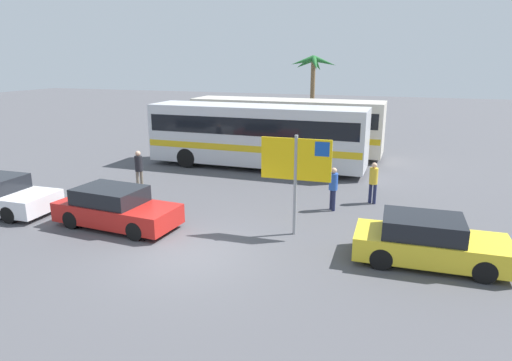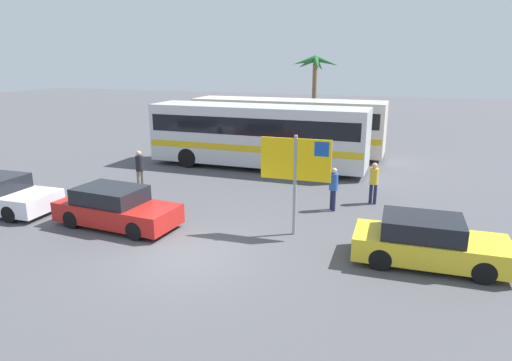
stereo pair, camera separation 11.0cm
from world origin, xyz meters
TOP-DOWN VIEW (x-y plane):
  - ground at (0.00, 0.00)m, footprint 120.00×120.00m
  - bus_front_coach at (-1.65, 10.75)m, footprint 11.02×2.51m
  - bus_rear_coach at (-1.14, 14.54)m, footprint 11.02×2.51m
  - ferry_sign at (2.51, 2.59)m, footprint 2.20×0.12m
  - car_red at (-3.33, 1.32)m, footprint 4.25×1.97m
  - car_yellow at (6.42, 1.72)m, footprint 4.06×1.80m
  - pedestrian_near_sign at (-5.03, 5.30)m, footprint 0.32×0.32m
  - pedestrian_by_bus at (3.22, 5.33)m, footprint 0.32×0.32m
  - pedestrian_crossing_lot at (4.54, 6.63)m, footprint 0.32×0.32m
  - palm_tree_seaside at (-1.19, 21.71)m, footprint 3.21×3.08m

SIDE VIEW (x-z plane):
  - ground at x=0.00m, z-range 0.00..0.00m
  - car_yellow at x=6.42m, z-range -0.03..1.30m
  - car_red at x=-3.33m, z-range -0.03..1.30m
  - pedestrian_by_bus at x=3.22m, z-range 0.14..1.76m
  - pedestrian_crossing_lot at x=4.54m, z-range 0.14..1.76m
  - pedestrian_near_sign at x=-5.03m, z-range 0.15..1.85m
  - bus_front_coach at x=-1.65m, z-range 0.20..3.37m
  - bus_rear_coach at x=-1.14m, z-range 0.20..3.37m
  - ferry_sign at x=2.51m, z-range 0.73..3.93m
  - palm_tree_seaside at x=-1.19m, z-range 1.68..7.36m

